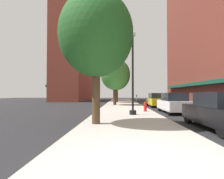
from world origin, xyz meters
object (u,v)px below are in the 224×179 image
at_px(tree_far, 96,35).
at_px(car_black, 220,111).
at_px(tree_near, 117,75).
at_px(car_white, 174,103).
at_px(parking_meter_near, 137,98).
at_px(lamppost, 133,71).
at_px(car_yellow, 156,100).
at_px(fire_hydrant, 145,107).
at_px(tree_mid, 115,74).

relative_size(tree_far, car_black, 1.52).
distance_m(tree_near, car_white, 16.44).
relative_size(parking_meter_near, car_white, 0.30).
bearing_deg(tree_far, lamppost, 61.04).
xyz_separation_m(tree_near, car_yellow, (4.90, -8.38, -4.00)).
height_order(tree_near, car_white, tree_near).
relative_size(lamppost, car_black, 1.37).
height_order(parking_meter_near, tree_far, tree_far).
distance_m(lamppost, fire_hydrant, 3.71).
distance_m(tree_mid, car_white, 10.32).
xyz_separation_m(tree_mid, tree_far, (-0.54, -14.33, 0.34)).
distance_m(lamppost, tree_far, 4.52).
distance_m(tree_mid, car_black, 16.16).
bearing_deg(car_white, fire_hydrant, 179.34).
xyz_separation_m(fire_hydrant, parking_meter_near, (0.37, 10.94, 0.43)).
bearing_deg(tree_mid, tree_far, -92.15).
xyz_separation_m(tree_near, tree_mid, (-0.17, -6.84, -0.64)).
xyz_separation_m(fire_hydrant, tree_mid, (-2.76, 8.28, 3.65)).
relative_size(car_black, car_yellow, 1.00).
xyz_separation_m(parking_meter_near, tree_mid, (-3.13, -2.66, 3.22)).
height_order(car_black, car_white, same).
relative_size(lamppost, tree_mid, 0.95).
bearing_deg(car_white, tree_far, -132.51).
height_order(lamppost, fire_hydrant, lamppost).
xyz_separation_m(lamppost, tree_far, (-2.10, -3.79, 1.31)).
relative_size(parking_meter_near, tree_near, 0.18).
xyz_separation_m(lamppost, tree_near, (-1.38, 17.38, 1.61)).
bearing_deg(car_black, tree_far, 172.89).
xyz_separation_m(car_white, car_yellow, (0.00, 6.79, 0.00)).
relative_size(parking_meter_near, tree_mid, 0.21).
distance_m(tree_mid, car_yellow, 6.28).
bearing_deg(tree_near, car_yellow, -59.67).
bearing_deg(tree_near, lamppost, -85.45).
xyz_separation_m(lamppost, tree_mid, (-1.56, 10.54, 0.97)).
bearing_deg(tree_near, parking_meter_near, -54.75).
relative_size(lamppost, car_white, 1.37).
bearing_deg(lamppost, car_white, 32.21).
height_order(parking_meter_near, tree_near, tree_near).
distance_m(fire_hydrant, parking_meter_near, 10.96).
height_order(tree_mid, car_white, tree_mid).
bearing_deg(tree_mid, fire_hydrant, -71.58).
relative_size(lamppost, parking_meter_near, 4.50).
distance_m(fire_hydrant, car_black, 7.09).
xyz_separation_m(lamppost, car_white, (3.52, 2.22, -2.39)).
height_order(lamppost, car_yellow, lamppost).
bearing_deg(lamppost, car_yellow, 68.67).
relative_size(fire_hydrant, car_yellow, 0.18).
relative_size(tree_near, tree_mid, 1.18).
height_order(parking_meter_near, car_white, car_white).
bearing_deg(car_yellow, lamppost, -111.44).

